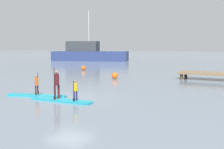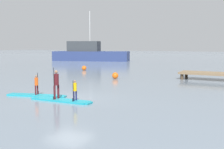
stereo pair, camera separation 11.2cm
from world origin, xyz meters
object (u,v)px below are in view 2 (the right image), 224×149
at_px(paddler_child_solo, 37,84).
at_px(paddler_child_front, 75,89).
at_px(mooring_buoy_near, 115,76).
at_px(paddleboard_near, 37,95).
at_px(paddler_adult, 56,82).
at_px(paddleboard_far, 62,100).
at_px(mooring_buoy_mid, 84,68).
at_px(fishing_boat_white_large, 89,54).

height_order(paddler_child_solo, paddler_child_front, paddler_child_solo).
distance_m(paddler_child_solo, mooring_buoy_near, 10.47).
bearing_deg(paddler_child_solo, paddler_child_front, -9.32).
bearing_deg(paddleboard_near, paddler_child_solo, 50.72).
bearing_deg(paddler_child_solo, paddler_adult, -15.67).
bearing_deg(paddler_adult, mooring_buoy_near, 100.66).
xyz_separation_m(paddler_adult, mooring_buoy_near, (-2.07, 11.01, -0.74)).
height_order(paddleboard_far, mooring_buoy_mid, mooring_buoy_mid).
bearing_deg(paddleboard_far, fishing_boat_white_large, 120.60).
height_order(paddler_child_front, mooring_buoy_near, paddler_child_front).
bearing_deg(paddleboard_near, fishing_boat_white_large, 118.08).
distance_m(paddleboard_far, fishing_boat_white_large, 41.17).
bearing_deg(paddler_adult, paddleboard_far, 2.47).
xyz_separation_m(fishing_boat_white_large, mooring_buoy_near, (18.53, -24.43, -1.10)).
relative_size(paddleboard_near, mooring_buoy_near, 6.38).
bearing_deg(fishing_boat_white_large, mooring_buoy_near, -52.81).
relative_size(paddler_child_solo, mooring_buoy_near, 2.25).
bearing_deg(paddleboard_far, paddler_child_solo, 166.90).
relative_size(fishing_boat_white_large, mooring_buoy_near, 25.46).
height_order(paddleboard_near, paddler_child_solo, paddler_child_solo).
relative_size(paddleboard_near, paddler_child_front, 3.33).
relative_size(paddler_child_solo, paddleboard_far, 0.35).
height_order(paddler_child_solo, paddler_adult, paddler_adult).
bearing_deg(mooring_buoy_near, paddler_child_front, -73.18).
height_order(paddleboard_far, paddler_adult, paddler_adult).
distance_m(paddleboard_near, paddleboard_far, 2.39).
height_order(paddleboard_near, paddler_child_front, paddler_child_front).
relative_size(paddler_adult, fishing_boat_white_large, 0.12).
xyz_separation_m(paddleboard_far, fishing_boat_white_large, (-20.95, 35.42, 1.34)).
xyz_separation_m(paddler_child_front, mooring_buoy_near, (-3.32, 10.99, -0.44)).
relative_size(fishing_boat_white_large, mooring_buoy_mid, 26.73).
bearing_deg(paddler_adult, fishing_boat_white_large, 120.18).
height_order(paddleboard_far, fishing_boat_white_large, fishing_boat_white_large).
relative_size(paddler_child_solo, mooring_buoy_mid, 2.36).
bearing_deg(fishing_boat_white_large, paddler_adult, -59.82).
height_order(paddler_adult, fishing_boat_white_large, fishing_boat_white_large).
relative_size(mooring_buoy_near, mooring_buoy_mid, 1.05).
height_order(paddleboard_far, paddler_child_front, paddler_child_front).
distance_m(paddleboard_near, paddler_child_solo, 0.73).
distance_m(paddler_adult, mooring_buoy_mid, 19.70).
distance_m(paddleboard_far, mooring_buoy_mid, 19.84).
height_order(paddleboard_near, fishing_boat_white_large, fishing_boat_white_large).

